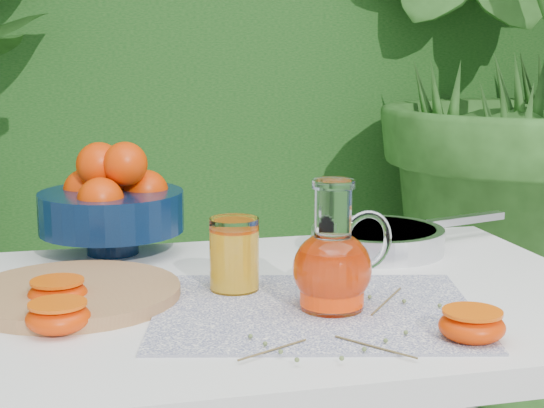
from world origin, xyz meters
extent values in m
cube|color=#134314|center=(0.00, 2.20, 1.25)|extent=(8.00, 1.20, 2.50)
imported|color=#264F1B|center=(1.07, 1.26, 1.05)|extent=(2.81, 2.81, 2.10)
cube|color=white|center=(-0.01, -0.10, 0.73)|extent=(1.00, 0.70, 0.04)
cube|color=#0E154F|center=(0.02, -0.19, 0.75)|extent=(0.50, 0.43, 0.00)
cylinder|color=#A17B48|center=(-0.30, -0.06, 0.76)|extent=(0.33, 0.33, 0.02)
cylinder|color=black|center=(-0.23, 0.20, 0.77)|extent=(0.11, 0.11, 0.04)
cylinder|color=black|center=(-0.23, 0.20, 0.83)|extent=(0.32, 0.32, 0.07)
sphere|color=red|center=(-0.27, 0.25, 0.86)|extent=(0.10, 0.10, 0.08)
sphere|color=red|center=(-0.17, 0.21, 0.86)|extent=(0.10, 0.10, 0.08)
sphere|color=red|center=(-0.25, 0.15, 0.86)|extent=(0.10, 0.10, 0.08)
sphere|color=red|center=(-0.21, 0.26, 0.86)|extent=(0.10, 0.10, 0.08)
sphere|color=red|center=(-0.25, 0.21, 0.91)|extent=(0.10, 0.10, 0.08)
sphere|color=red|center=(-0.21, 0.18, 0.91)|extent=(0.10, 0.10, 0.08)
cylinder|color=white|center=(0.04, -0.20, 0.76)|extent=(0.11, 0.11, 0.01)
ellipsoid|color=white|center=(0.04, -0.20, 0.81)|extent=(0.13, 0.13, 0.10)
cylinder|color=white|center=(0.04, -0.20, 0.89)|extent=(0.06, 0.06, 0.07)
cylinder|color=white|center=(0.04, -0.20, 0.93)|extent=(0.07, 0.07, 0.01)
torus|color=white|center=(0.10, -0.18, 0.84)|extent=(0.09, 0.03, 0.09)
cylinder|color=red|center=(0.04, -0.20, 0.80)|extent=(0.11, 0.11, 0.08)
cylinder|color=white|center=(-0.07, -0.08, 0.81)|extent=(0.08, 0.08, 0.11)
cylinder|color=gold|center=(-0.07, -0.08, 0.80)|extent=(0.07, 0.07, 0.09)
cylinder|color=#E15307|center=(-0.07, -0.08, 0.84)|extent=(0.07, 0.07, 0.00)
cylinder|color=silver|center=(0.22, 0.10, 0.77)|extent=(0.29, 0.29, 0.04)
cylinder|color=silver|center=(0.22, 0.10, 0.79)|extent=(0.25, 0.25, 0.01)
cube|color=silver|center=(0.42, 0.16, 0.79)|extent=(0.18, 0.07, 0.01)
ellipsoid|color=red|center=(-0.32, -0.19, 0.77)|extent=(0.10, 0.10, 0.04)
cylinder|color=#E15307|center=(-0.32, -0.19, 0.79)|extent=(0.09, 0.09, 0.00)
ellipsoid|color=red|center=(-0.32, -0.09, 0.77)|extent=(0.10, 0.10, 0.04)
cylinder|color=#E15307|center=(-0.32, -0.09, 0.79)|extent=(0.09, 0.09, 0.00)
ellipsoid|color=red|center=(0.18, -0.35, 0.77)|extent=(0.10, 0.10, 0.04)
cylinder|color=#E15307|center=(0.18, -0.35, 0.79)|extent=(0.09, 0.09, 0.00)
cylinder|color=brown|center=(0.05, -0.36, 0.76)|extent=(0.07, 0.09, 0.00)
sphere|color=#596C38|center=(0.00, -0.39, 0.76)|extent=(0.01, 0.01, 0.01)
sphere|color=#596C38|center=(0.03, -0.37, 0.76)|extent=(0.01, 0.01, 0.01)
sphere|color=#596C38|center=(0.07, -0.35, 0.76)|extent=(0.01, 0.01, 0.01)
sphere|color=#596C38|center=(0.10, -0.32, 0.76)|extent=(0.01, 0.01, 0.01)
cylinder|color=brown|center=(0.13, -0.19, 0.76)|extent=(0.09, 0.11, 0.00)
sphere|color=#596C38|center=(0.07, -0.14, 0.76)|extent=(0.01, 0.01, 0.01)
sphere|color=#596C38|center=(0.11, -0.17, 0.76)|extent=(0.01, 0.01, 0.01)
sphere|color=#596C38|center=(0.15, -0.20, 0.76)|extent=(0.01, 0.01, 0.01)
sphere|color=#596C38|center=(0.19, -0.23, 0.76)|extent=(0.01, 0.01, 0.01)
cylinder|color=brown|center=(-0.07, -0.34, 0.76)|extent=(0.10, 0.05, 0.00)
sphere|color=#596C38|center=(-0.06, -0.38, 0.76)|extent=(0.01, 0.01, 0.01)
sphere|color=#596C38|center=(-0.07, -0.35, 0.76)|extent=(0.01, 0.01, 0.01)
sphere|color=#596C38|center=(-0.08, -0.32, 0.76)|extent=(0.01, 0.01, 0.01)
sphere|color=#596C38|center=(-0.09, -0.29, 0.76)|extent=(0.01, 0.01, 0.01)
camera|label=1|loc=(-0.30, -1.24, 1.11)|focal=55.00mm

